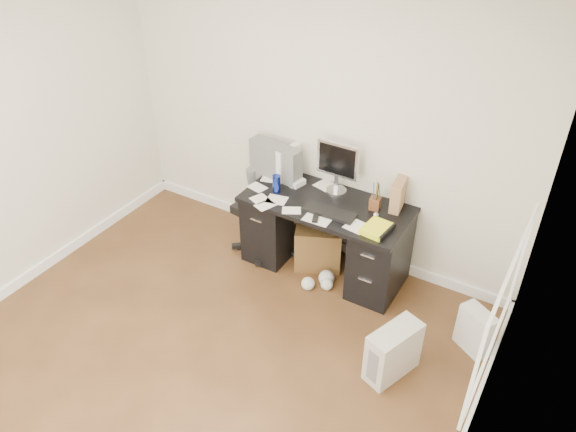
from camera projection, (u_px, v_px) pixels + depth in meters
name	position (u px, v px, depth m)	size (l,w,h in m)	color
ground	(191.00, 373.00, 4.36)	(4.00, 4.00, 0.00)	#422915
room_shell	(171.00, 192.00, 3.42)	(4.02, 4.02, 2.71)	silver
desk	(325.00, 234.00, 5.17)	(1.50, 0.70, 0.75)	black
loose_papers	(304.00, 199.00, 5.02)	(1.10, 0.60, 0.00)	silver
lcd_monitor	(337.00, 167.00, 4.99)	(0.40, 0.23, 0.50)	silver
keyboard	(329.00, 212.00, 4.83)	(0.47, 0.16, 0.03)	black
computer_mouse	(376.00, 215.00, 4.77)	(0.05, 0.05, 0.05)	silver
travel_mug	(277.00, 184.00, 5.08)	(0.07, 0.07, 0.17)	#16289B
white_binder	(289.00, 163.00, 5.24)	(0.13, 0.28, 0.32)	silver
magazine_file	(398.00, 194.00, 4.83)	(0.12, 0.24, 0.28)	#946B47
pen_cup	(376.00, 196.00, 4.82)	(0.11, 0.11, 0.27)	brown
yellow_book	(377.00, 229.00, 4.61)	(0.20, 0.26, 0.04)	#FDFF1B
paper_remote	(318.00, 218.00, 4.76)	(0.24, 0.19, 0.02)	silver
office_chair	(264.00, 202.00, 5.36)	(0.62, 0.62, 1.09)	#555755
pc_tower	(393.00, 352.00, 4.24)	(0.20, 0.44, 0.44)	beige
shopping_bag	(475.00, 331.00, 4.45)	(0.29, 0.21, 0.40)	silver
wicker_basket	(319.00, 242.00, 5.38)	(0.43, 0.43, 0.43)	#4D3517
desk_printer	(270.00, 229.00, 5.75)	(0.34, 0.28, 0.20)	#5C5D61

